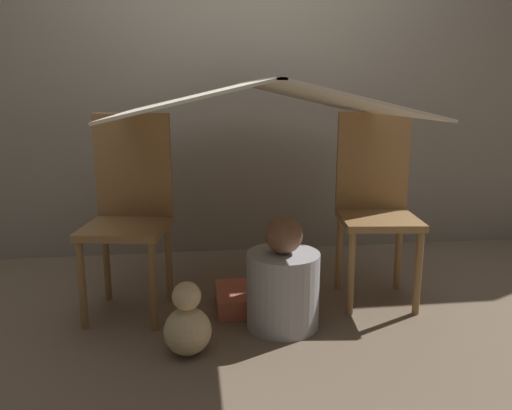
{
  "coord_description": "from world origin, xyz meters",
  "views": [
    {
      "loc": [
        -0.31,
        -2.22,
        1.12
      ],
      "look_at": [
        0.0,
        0.23,
        0.56
      ],
      "focal_mm": 35.0,
      "sensor_mm": 36.0,
      "label": 1
    }
  ],
  "objects": [
    {
      "name": "chair_left",
      "position": [
        -0.64,
        0.31,
        0.55
      ],
      "size": [
        0.46,
        0.46,
        1.01
      ],
      "rotation": [
        0.0,
        0.0,
        -0.18
      ],
      "color": "olive",
      "rests_on": "ground_plane"
    },
    {
      "name": "person_front",
      "position": [
        0.1,
        0.0,
        0.22
      ],
      "size": [
        0.35,
        0.35,
        0.55
      ],
      "color": "#B2B2B7",
      "rests_on": "ground_plane"
    },
    {
      "name": "chair_right",
      "position": [
        0.66,
        0.31,
        0.55
      ],
      "size": [
        0.44,
        0.44,
        1.01
      ],
      "rotation": [
        0.0,
        0.0,
        -0.11
      ],
      "color": "olive",
      "rests_on": "ground_plane"
    },
    {
      "name": "plush_toy",
      "position": [
        -0.36,
        -0.21,
        0.13
      ],
      "size": [
        0.21,
        0.21,
        0.33
      ],
      "color": "beige",
      "rests_on": "ground_plane"
    },
    {
      "name": "sheet_canopy",
      "position": [
        0.0,
        0.23,
        1.09
      ],
      "size": [
        1.31,
        1.43,
        0.16
      ],
      "color": "silver"
    },
    {
      "name": "ground_plane",
      "position": [
        0.0,
        0.0,
        0.0
      ],
      "size": [
        8.8,
        8.8,
        0.0
      ],
      "primitive_type": "plane",
      "color": "#7A6651"
    },
    {
      "name": "floor_cushion",
      "position": [
        0.0,
        0.23,
        0.05
      ],
      "size": [
        0.42,
        0.33,
        0.1
      ],
      "color": "#CC664C",
      "rests_on": "ground_plane"
    },
    {
      "name": "wall_back",
      "position": [
        0.0,
        1.24,
        1.25
      ],
      "size": [
        7.0,
        0.05,
        2.5
      ],
      "color": "gray",
      "rests_on": "ground_plane"
    }
  ]
}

